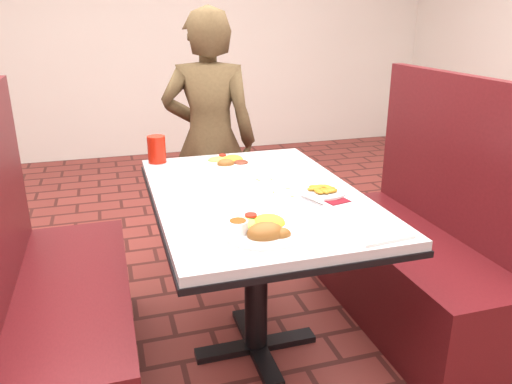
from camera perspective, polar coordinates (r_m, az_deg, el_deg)
dining_table at (r=2.03m, az=0.00°, el=-2.55°), size 0.81×1.21×0.75m
booth_bench_left at (r=2.12m, az=-21.67°, el=-12.90°), size 0.47×1.20×1.17m
booth_bench_right at (r=2.50m, az=17.95°, el=-7.31°), size 0.47×1.20×1.17m
diner_person at (r=2.88m, az=-5.30°, el=5.77°), size 0.62×0.50×1.47m
near_dinner_plate at (r=1.62m, az=0.66°, el=-3.78°), size 0.28×0.28×0.09m
far_dinner_plate at (r=2.37m, az=-3.12°, el=3.69°), size 0.24×0.24×0.06m
plantain_plate at (r=2.00m, az=7.63°, el=0.15°), size 0.18×0.18×0.03m
maroon_napkin at (r=1.93m, az=9.03°, el=-0.90°), size 0.11×0.11×0.00m
spoon_utensil at (r=1.90m, az=6.43°, el=-1.03°), size 0.05×0.11×0.00m
red_tumbler at (r=2.43m, az=-11.28°, el=4.81°), size 0.09×0.09×0.13m
paper_napkin at (r=1.66m, az=13.73°, el=-4.58°), size 0.20×0.16×0.01m
knife_utensil at (r=1.62m, az=2.47°, el=-4.43°), size 0.03×0.17×0.00m
fork_utensil at (r=1.61m, az=2.03°, el=-4.66°), size 0.03×0.15×0.00m
lettuce_shreds at (r=2.06m, az=0.58°, el=0.67°), size 0.28×0.32×0.00m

